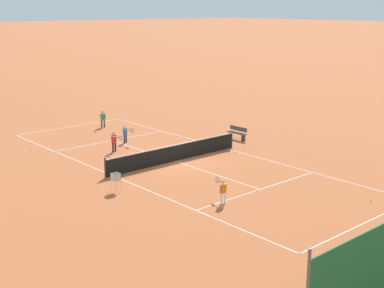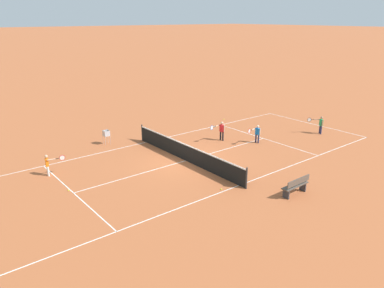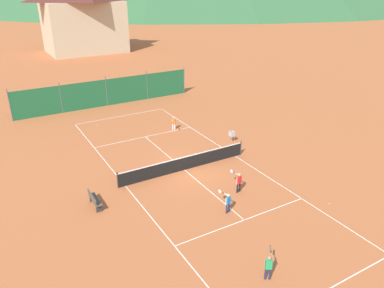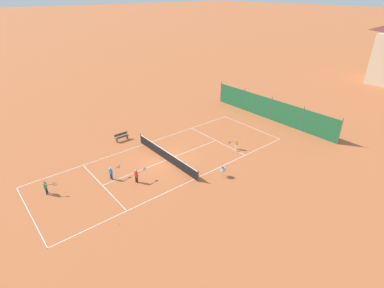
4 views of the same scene
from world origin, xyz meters
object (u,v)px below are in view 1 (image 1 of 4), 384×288
Objects in this scene: tennis_net at (175,153)px; tennis_ball_alley_left at (31,150)px; player_near_service at (126,132)px; courtside_bench at (237,133)px; tennis_ball_by_net_right at (371,201)px; ball_hopper at (116,178)px; tennis_ball_alley_right at (257,191)px; player_near_baseline at (223,190)px; player_far_baseline at (114,140)px; tennis_ball_service_box at (236,152)px; player_far_service at (103,118)px.

tennis_net is 139.09× the size of tennis_ball_alley_left.
player_near_service reaches higher than courtside_bench.
ball_hopper reaches higher than tennis_ball_by_net_right.
player_near_service is 11.88m from tennis_ball_alley_right.
tennis_ball_by_net_right is at bearing 123.97° from tennis_ball_alley_right.
player_near_baseline is at bearing 75.79° from player_near_service.
player_far_baseline reaches higher than tennis_ball_alley_left.
tennis_ball_alley_left is at bearing -71.66° from tennis_ball_alley_right.
player_near_service is 17.55× the size of tennis_ball_alley_right.
tennis_ball_service_box and tennis_ball_by_net_right have the same top height.
player_near_baseline is 6.68m from tennis_ball_by_net_right.
tennis_ball_alley_left is (5.01, -7.59, -0.47)m from tennis_net.
player_far_baseline is 15.22m from tennis_ball_by_net_right.
tennis_net is 8.37× the size of player_near_baseline.
ball_hopper is 12.13m from courtside_bench.
player_far_service is 18.28× the size of tennis_ball_service_box.
tennis_net is 6.47m from courtside_bench.
player_far_baseline is 1.03× the size of player_far_service.
player_far_service reaches higher than tennis_ball_by_net_right.
player_near_baseline is at bearing 40.99° from courtside_bench.
tennis_ball_by_net_right is (-3.92, 14.69, -0.69)m from player_far_baseline.
player_near_service reaches higher than tennis_net.
player_near_baseline is at bearing 83.19° from player_far_baseline.
tennis_ball_service_box is (-6.59, -5.58, -0.61)m from player_near_baseline.
ball_hopper is (6.98, 12.30, -0.05)m from player_far_service.
tennis_ball_alley_right is (-2.32, -0.06, -0.61)m from player_near_baseline.
tennis_net is 139.09× the size of tennis_ball_service_box.
tennis_ball_alley_right is 0.07× the size of ball_hopper.
tennis_ball_alley_right is at bearing 138.62° from ball_hopper.
courtside_bench is at bearing -168.69° from tennis_net.
tennis_net is 6.53m from tennis_ball_alley_right.
player_far_service is (-1.67, -10.17, 0.21)m from tennis_net.
tennis_ball_alley_left is at bearing -43.78° from tennis_ball_service_box.
player_far_service reaches higher than tennis_ball_service_box.
player_far_baseline is at bearing 63.67° from player_far_service.
player_near_baseline is at bearing 120.83° from ball_hopper.
player_far_service is at bearing -105.30° from player_near_service.
courtside_bench is (-5.99, 4.08, -0.23)m from player_near_service.
tennis_net reaches higher than tennis_ball_alley_right.
courtside_bench is (-6.34, -1.27, -0.05)m from tennis_net.
tennis_ball_by_net_right is (-2.16, 16.08, -0.65)m from player_near_service.
tennis_ball_alley_left is (6.68, 2.58, -0.67)m from player_far_service.
player_far_service reaches higher than player_near_baseline.
player_far_service is 1.36× the size of ball_hopper.
tennis_ball_alley_left is at bearing -67.68° from tennis_ball_by_net_right.
courtside_bench is at bearing -130.70° from tennis_ball_alley_right.
tennis_ball_alley_right is (-1.07, 10.45, -0.69)m from player_far_baseline.
player_near_service is 7.29m from tennis_ball_service_box.
tennis_net is 6.12× the size of courtside_bench.
player_near_service is 16.24m from tennis_ball_by_net_right.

